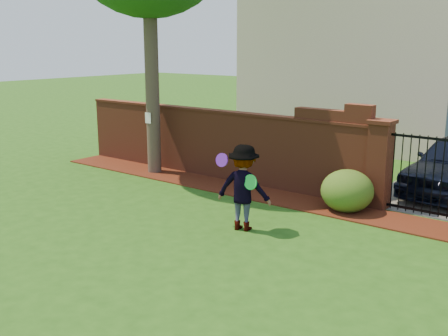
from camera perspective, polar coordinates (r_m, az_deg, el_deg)
The scene contains 11 objects.
ground at distance 9.82m, azimuth -6.53°, elevation -7.23°, with size 80.00×80.00×0.01m, color #224E13.
mulch_bed at distance 12.82m, azimuth 0.83°, elevation -2.16°, with size 11.10×1.08×0.03m, color #3D150B.
brick_wall at distance 13.76m, azimuth -1.03°, elevation 2.80°, with size 8.70×0.31×2.16m.
pillar_left at distance 11.57m, azimuth 16.26°, elevation 0.42°, with size 0.50×0.50×1.88m.
iron_gate at distance 11.25m, azimuth 21.42°, elevation -0.85°, with size 1.78×0.03×1.60m.
house at distance 19.34m, azimuth 21.78°, elevation 11.53°, with size 12.40×6.40×6.30m.
paper_notice at distance 14.16m, azimuth -8.11°, elevation 5.31°, with size 0.20×0.01×0.28m, color white.
shrub_left at distance 11.28m, azimuth 13.00°, elevation -2.39°, with size 1.08×1.08×0.88m, color #2A5419.
man at distance 9.83m, azimuth 2.01°, elevation -2.15°, with size 1.04×0.60×1.61m, color gray.
frisbee_purple at distance 9.77m, azimuth -0.23°, elevation 0.86°, with size 0.25×0.25×0.02m, color #6B1FC3.
frisbee_green at distance 9.57m, azimuth 2.84°, elevation -1.52°, with size 0.28×0.28×0.03m, color green.
Camera 1 is at (6.47, -6.55, 3.40)m, focal length 42.87 mm.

